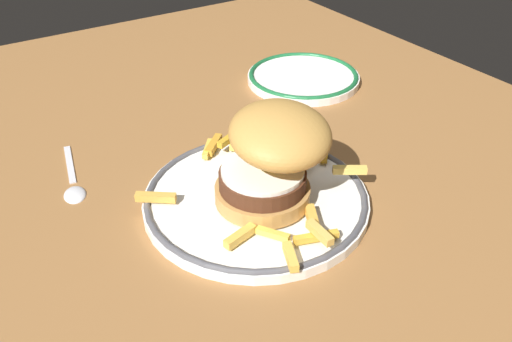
# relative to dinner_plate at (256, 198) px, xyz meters

# --- Properties ---
(ground_plane) EXTENTS (1.32, 1.04, 0.04)m
(ground_plane) POSITION_rel_dinner_plate_xyz_m (-0.02, 0.01, -0.03)
(ground_plane) COLOR olive
(dinner_plate) EXTENTS (0.26, 0.26, 0.02)m
(dinner_plate) POSITION_rel_dinner_plate_xyz_m (0.00, 0.00, 0.00)
(dinner_plate) COLOR white
(dinner_plate) RESTS_ON ground_plane
(burger) EXTENTS (0.14, 0.13, 0.12)m
(burger) POSITION_rel_dinner_plate_xyz_m (0.02, 0.01, 0.06)
(burger) COLOR #BA8544
(burger) RESTS_ON dinner_plate
(fries_pile) EXTENTS (0.26, 0.25, 0.03)m
(fries_pile) POSITION_rel_dinner_plate_xyz_m (-0.01, 0.02, 0.02)
(fries_pile) COLOR gold
(fries_pile) RESTS_ON dinner_plate
(side_plate) EXTENTS (0.19, 0.19, 0.02)m
(side_plate) POSITION_rel_dinner_plate_xyz_m (-0.24, 0.25, -0.00)
(side_plate) COLOR white
(side_plate) RESTS_ON ground_plane
(spoon) EXTENTS (0.13, 0.04, 0.01)m
(spoon) POSITION_rel_dinner_plate_xyz_m (-0.15, -0.17, -0.00)
(spoon) COLOR silver
(spoon) RESTS_ON ground_plane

